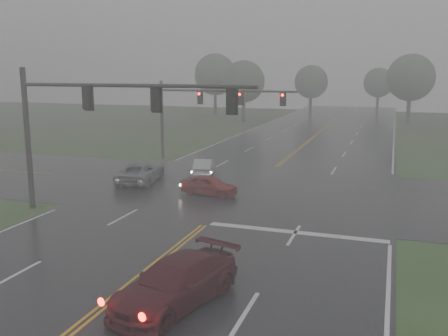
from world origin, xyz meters
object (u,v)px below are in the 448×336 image
(sedan_maroon, at_px, (176,305))
(signal_gantry_near, at_px, (89,113))
(car_grey, at_px, (141,182))
(sedan_silver, at_px, (204,176))
(sedan_red, at_px, (209,195))
(signal_gantry_far, at_px, (201,105))

(sedan_maroon, relative_size, signal_gantry_near, 0.40)
(car_grey, distance_m, signal_gantry_near, 9.49)
(sedan_silver, height_order, car_grey, car_grey)
(sedan_maroon, bearing_deg, sedan_red, 121.30)
(car_grey, height_order, signal_gantry_far, signal_gantry_far)
(sedan_red, bearing_deg, signal_gantry_near, 151.05)
(sedan_red, bearing_deg, signal_gantry_far, 31.09)
(sedan_maroon, xyz_separation_m, car_grey, (-9.75, 15.84, 0.00))
(sedan_silver, distance_m, signal_gantry_near, 12.56)
(sedan_red, bearing_deg, sedan_maroon, -156.31)
(signal_gantry_near, distance_m, signal_gantry_far, 16.67)
(sedan_silver, height_order, signal_gantry_far, signal_gantry_far)
(sedan_maroon, xyz_separation_m, sedan_red, (-4.07, 14.03, 0.00))
(sedan_silver, bearing_deg, signal_gantry_near, 64.42)
(car_grey, bearing_deg, sedan_red, 152.09)
(signal_gantry_far, bearing_deg, car_grey, -96.26)
(sedan_maroon, height_order, sedan_red, sedan_maroon)
(signal_gantry_near, bearing_deg, car_grey, 99.79)
(sedan_silver, xyz_separation_m, signal_gantry_far, (-2.30, 5.48, 4.70))
(car_grey, distance_m, signal_gantry_far, 10.16)
(car_grey, height_order, signal_gantry_near, signal_gantry_near)
(sedan_maroon, height_order, sedan_silver, sedan_maroon)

